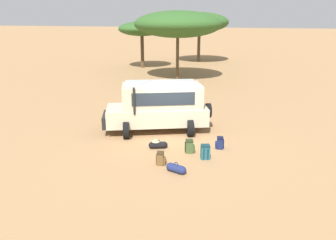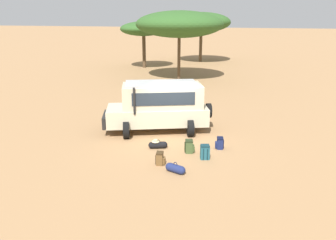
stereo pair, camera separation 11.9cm
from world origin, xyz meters
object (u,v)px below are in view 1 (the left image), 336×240
backpack_outermost (220,143)px  duffel_bag_low_black_case (158,145)px  safari_vehicle (159,106)px  backpack_cluster_center (205,152)px  duffel_bag_soft_canvas (176,168)px  backpack_beside_front_wheel (161,159)px  acacia_tree_far_left (142,29)px  acacia_tree_left_mid (199,22)px  backpack_near_rear_wheel (190,146)px  acacia_tree_centre_back (178,24)px

backpack_outermost → duffel_bag_low_black_case: (-2.57, -0.77, -0.09)m
safari_vehicle → backpack_cluster_center: (2.85, -2.74, -1.00)m
duffel_bag_soft_canvas → backpack_beside_front_wheel: bearing=147.0°
acacia_tree_far_left → acacia_tree_left_mid: 8.40m
backpack_near_rear_wheel → acacia_tree_centre_back: acacia_tree_centre_back is taller
backpack_near_rear_wheel → backpack_cluster_center: bearing=-30.7°
backpack_outermost → acacia_tree_centre_back: 17.25m
acacia_tree_far_left → safari_vehicle: bearing=-66.9°
backpack_outermost → acacia_tree_far_left: acacia_tree_far_left is taller
backpack_cluster_center → backpack_near_rear_wheel: (-0.75, 0.45, -0.02)m
backpack_cluster_center → acacia_tree_centre_back: (-5.68, 16.73, 4.54)m
backpack_cluster_center → duffel_bag_low_black_case: 2.22m
backpack_cluster_center → backpack_near_rear_wheel: bearing=149.3°
duffel_bag_low_black_case → acacia_tree_far_left: (-9.08, 21.94, 4.03)m
backpack_near_rear_wheel → duffel_bag_low_black_case: bearing=178.4°
backpack_beside_front_wheel → duffel_bag_low_black_case: bearing=112.0°
safari_vehicle → acacia_tree_centre_back: (-2.84, 13.99, 3.54)m
duffel_bag_low_black_case → acacia_tree_centre_back: 17.27m
backpack_beside_front_wheel → backpack_cluster_center: 1.87m
backpack_beside_front_wheel → safari_vehicle: bearing=108.9°
backpack_near_rear_wheel → acacia_tree_left_mid: size_ratio=0.07×
backpack_beside_front_wheel → acacia_tree_far_left: acacia_tree_far_left is taller
backpack_near_rear_wheel → duffel_bag_soft_canvas: 1.97m
backpack_beside_front_wheel → backpack_near_rear_wheel: bearing=61.5°
acacia_tree_far_left → acacia_tree_centre_back: 7.99m
duffel_bag_soft_canvas → acacia_tree_centre_back: acacia_tree_centre_back is taller
backpack_beside_front_wheel → duffel_bag_low_black_case: (-0.61, 1.52, -0.09)m
backpack_outermost → acacia_tree_centre_back: (-6.09, 15.48, 4.59)m
acacia_tree_far_left → backpack_cluster_center: bearing=-63.4°
safari_vehicle → backpack_beside_front_wheel: 4.12m
backpack_cluster_center → acacia_tree_centre_back: bearing=108.8°
backpack_cluster_center → duffel_bag_soft_canvas: 1.72m
backpack_cluster_center → duffel_bag_low_black_case: size_ratio=0.75×
backpack_outermost → acacia_tree_left_mid: size_ratio=0.07×
duffel_bag_soft_canvas → backpack_outermost: bearing=66.5°
backpack_beside_front_wheel → backpack_cluster_center: bearing=33.6°
duffel_bag_soft_canvas → acacia_tree_centre_back: 19.47m
safari_vehicle → backpack_outermost: size_ratio=10.66×
backpack_near_rear_wheel → acacia_tree_left_mid: (-5.51, 28.71, 4.53)m
backpack_cluster_center → acacia_tree_centre_back: size_ratio=0.08×
backpack_beside_front_wheel → acacia_tree_left_mid: acacia_tree_left_mid is taller
acacia_tree_centre_back → backpack_beside_front_wheel: bearing=-76.9°
safari_vehicle → acacia_tree_centre_back: size_ratio=0.70×
safari_vehicle → backpack_outermost: (3.25, -1.49, -1.05)m
backpack_outermost → acacia_tree_centre_back: acacia_tree_centre_back is taller
backpack_cluster_center → acacia_tree_left_mid: bearing=102.1°
duffel_bag_soft_canvas → acacia_tree_far_left: size_ratio=0.15×
duffel_bag_soft_canvas → acacia_tree_left_mid: acacia_tree_left_mid is taller
backpack_cluster_center → acacia_tree_far_left: bearing=116.6°
duffel_bag_low_black_case → backpack_outermost: bearing=16.6°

